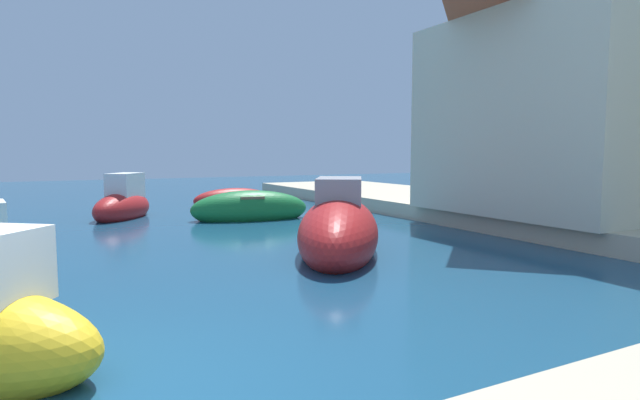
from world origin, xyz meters
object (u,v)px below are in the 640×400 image
at_px(moored_boat_0, 123,205).
at_px(moored_boat_11, 233,200).
at_px(waterfront_building_main, 572,96).
at_px(moored_boat_1, 339,230).
at_px(moored_boat_5, 250,209).

relative_size(moored_boat_0, moored_boat_11, 0.98).
xyz_separation_m(moored_boat_11, waterfront_building_main, (6.78, -10.24, 3.53)).
relative_size(moored_boat_1, moored_boat_11, 1.49).
distance_m(moored_boat_1, moored_boat_11, 10.48).
relative_size(moored_boat_5, waterfront_building_main, 0.58).
height_order(moored_boat_1, moored_boat_11, moored_boat_1).
bearing_deg(waterfront_building_main, moored_boat_1, -178.60).
distance_m(moored_boat_0, moored_boat_11, 4.83).
relative_size(moored_boat_11, waterfront_building_main, 0.48).
bearing_deg(waterfront_building_main, moored_boat_11, 123.49).
relative_size(moored_boat_1, waterfront_building_main, 0.72).
height_order(moored_boat_0, waterfront_building_main, waterfront_building_main).
bearing_deg(moored_boat_1, waterfront_building_main, 123.33).
bearing_deg(moored_boat_5, moored_boat_0, -24.08).
distance_m(moored_boat_5, waterfront_building_main, 10.26).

